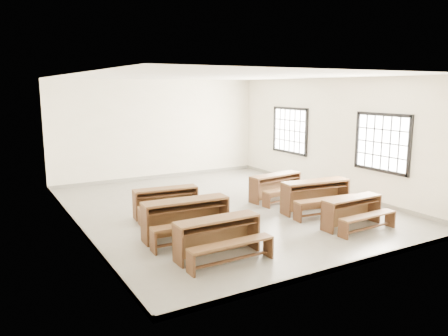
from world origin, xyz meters
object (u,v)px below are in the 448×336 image
desk_set_3 (353,210)px  desk_set_4 (317,194)px  desk_set_0 (219,235)px  desk_set_2 (166,200)px  desk_set_1 (187,216)px  desk_set_5 (277,185)px

desk_set_3 → desk_set_4: bearing=83.4°
desk_set_0 → desk_set_2: size_ratio=1.01×
desk_set_2 → desk_set_4: desk_set_4 is taller
desk_set_4 → desk_set_0: bearing=-152.7°
desk_set_0 → desk_set_4: (3.40, 1.29, 0.04)m
desk_set_0 → desk_set_1: desk_set_1 is taller
desk_set_4 → desk_set_3: bearing=-88.6°
desk_set_0 → desk_set_2: bearing=86.0°
desk_set_2 → desk_set_5: size_ratio=0.96×
desk_set_3 → desk_set_5: desk_set_5 is taller
desk_set_5 → desk_set_3: bearing=-96.7°
desk_set_1 → desk_set_4: 3.46m
desk_set_3 → desk_set_5: (-0.01, 2.69, 0.02)m
desk_set_2 → desk_set_4: (3.23, -1.47, 0.06)m
desk_set_1 → desk_set_3: (3.34, -1.15, -0.07)m
desk_set_1 → desk_set_5: (3.34, 1.53, -0.05)m
desk_set_5 → desk_set_2: bearing=172.2°
desk_set_0 → desk_set_2: (0.17, 2.76, -0.02)m
desk_set_1 → desk_set_2: (0.23, 1.58, -0.06)m
desk_set_3 → desk_set_4: size_ratio=0.82×
desk_set_2 → desk_set_4: size_ratio=0.87×
desk_set_2 → desk_set_4: 3.55m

